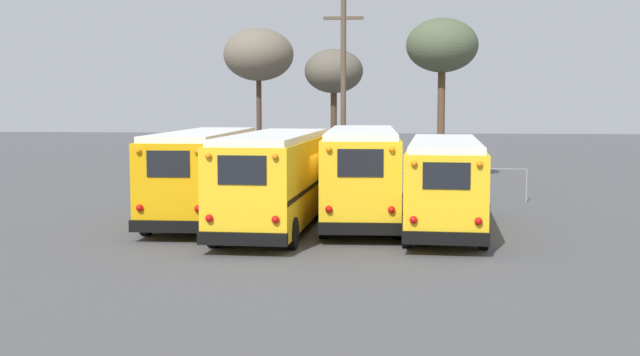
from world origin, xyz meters
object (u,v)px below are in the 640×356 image
school_bus_0 (204,173)px  bare_tree_1 (442,47)px  school_bus_2 (362,172)px  bare_tree_0 (334,73)px  bare_tree_2 (259,55)px  utility_pole (343,91)px  school_bus_3 (444,181)px  school_bus_1 (276,177)px

school_bus_0 → bare_tree_1: (9.31, 14.82, 5.38)m
school_bus_0 → school_bus_2: (5.65, 0.24, 0.05)m
bare_tree_0 → bare_tree_2: 4.23m
bare_tree_1 → bare_tree_2: bearing=177.9°
utility_pole → bare_tree_2: bearing=125.9°
school_bus_3 → bare_tree_1: 17.01m
utility_pole → bare_tree_1: utility_pole is taller
bare_tree_0 → school_bus_1: bearing=-92.7°
school_bus_0 → bare_tree_2: bearing=91.9°
utility_pole → bare_tree_0: (-0.90, 6.56, 1.05)m
school_bus_1 → utility_pole: (1.68, 9.83, 3.01)m
bare_tree_0 → bare_tree_2: size_ratio=0.86×
school_bus_1 → school_bus_2: school_bus_2 is taller
school_bus_1 → school_bus_3: size_ratio=1.03×
school_bus_3 → school_bus_0: bearing=171.5°
school_bus_0 → bare_tree_0: 15.78m
utility_pole → school_bus_1: bearing=-99.7°
bare_tree_1 → bare_tree_2: bare_tree_1 is taller
school_bus_0 → bare_tree_2: bare_tree_2 is taller
utility_pole → bare_tree_0: 6.71m
school_bus_0 → utility_pole: size_ratio=1.03×
school_bus_1 → utility_pole: bearing=80.3°
school_bus_3 → bare_tree_0: bare_tree_0 is taller
school_bus_0 → utility_pole: bearing=61.4°
school_bus_0 → utility_pole: (4.50, 8.25, 3.01)m
bare_tree_0 → bare_tree_1: bare_tree_1 is taller
utility_pole → bare_tree_2: (-5.01, 6.92, 2.01)m
school_bus_0 → bare_tree_1: bearing=57.9°
school_bus_3 → school_bus_2: bearing=151.8°
school_bus_2 → school_bus_3: bearing=-28.2°
school_bus_0 → bare_tree_0: bare_tree_0 is taller
school_bus_1 → bare_tree_0: (0.78, 16.40, 4.06)m
school_bus_2 → bare_tree_0: bearing=98.0°
school_bus_2 → utility_pole: bearing=98.1°
bare_tree_1 → utility_pole: bearing=-126.2°
school_bus_2 → bare_tree_2: (-6.15, 14.93, 4.97)m
utility_pole → school_bus_0: bearing=-118.6°
utility_pole → bare_tree_1: (4.80, 6.56, 2.37)m
school_bus_3 → bare_tree_0: size_ratio=1.40×
school_bus_1 → school_bus_2: bearing=32.9°
school_bus_1 → school_bus_3: school_bus_1 is taller
school_bus_2 → bare_tree_0: size_ratio=1.41×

